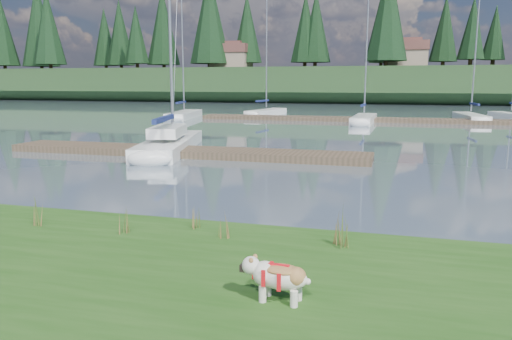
% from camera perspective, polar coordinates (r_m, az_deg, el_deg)
% --- Properties ---
extents(ground, '(200.00, 200.00, 0.00)m').
position_cam_1_polar(ground, '(41.07, 8.94, 5.58)').
color(ground, slate).
rests_on(ground, ground).
extents(ridge, '(200.00, 20.00, 5.00)m').
position_cam_1_polar(ridge, '(83.81, 12.51, 9.41)').
color(ridge, '#1C3218').
rests_on(ridge, ground).
extents(bulldog, '(0.91, 0.43, 0.55)m').
position_cam_1_polar(bulldog, '(6.51, 2.60, -11.94)').
color(bulldog, silver).
rests_on(bulldog, bank).
extents(sailboat_main, '(3.81, 9.11, 12.86)m').
position_cam_1_polar(sailboat_main, '(23.76, -9.47, 3.39)').
color(sailboat_main, white).
rests_on(sailboat_main, ground).
extents(dock_near, '(16.00, 2.00, 0.30)m').
position_cam_1_polar(dock_near, '(21.74, -8.33, 2.09)').
color(dock_near, '#4C3D2C').
rests_on(dock_near, ground).
extents(dock_far, '(26.00, 2.20, 0.30)m').
position_cam_1_polar(dock_far, '(40.87, 11.74, 5.68)').
color(dock_far, '#4C3D2C').
rests_on(dock_far, ground).
extents(sailboat_bg_0, '(2.99, 8.38, 11.90)m').
position_cam_1_polar(sailboat_bg_0, '(44.69, -7.98, 6.37)').
color(sailboat_bg_0, white).
rests_on(sailboat_bg_0, ground).
extents(sailboat_bg_1, '(2.68, 7.49, 11.04)m').
position_cam_1_polar(sailboat_bg_1, '(47.42, 1.51, 6.68)').
color(sailboat_bg_1, white).
rests_on(sailboat_bg_1, ground).
extents(sailboat_bg_2, '(1.69, 7.44, 11.17)m').
position_cam_1_polar(sailboat_bg_2, '(39.96, 12.32, 5.83)').
color(sailboat_bg_2, white).
rests_on(sailboat_bg_2, ground).
extents(sailboat_bg_3, '(2.24, 7.51, 10.93)m').
position_cam_1_polar(sailboat_bg_3, '(44.40, 23.12, 5.65)').
color(sailboat_bg_3, white).
rests_on(sailboat_bg_3, ground).
extents(sailboat_bg_4, '(2.94, 6.59, 9.73)m').
position_cam_1_polar(sailboat_bg_4, '(46.78, 26.83, 5.56)').
color(sailboat_bg_4, white).
rests_on(sailboat_bg_4, ground).
extents(weed_0, '(0.17, 0.14, 0.61)m').
position_cam_1_polar(weed_0, '(9.58, -14.71, -5.54)').
color(weed_0, '#475B23').
rests_on(weed_0, bank).
extents(weed_1, '(0.17, 0.14, 0.44)m').
position_cam_1_polar(weed_1, '(9.70, -7.09, -5.53)').
color(weed_1, '#475B23').
rests_on(weed_1, bank).
extents(weed_2, '(0.17, 0.14, 0.79)m').
position_cam_1_polar(weed_2, '(8.63, 10.14, -6.57)').
color(weed_2, '#475B23').
rests_on(weed_2, bank).
extents(weed_3, '(0.17, 0.14, 0.60)m').
position_cam_1_polar(weed_3, '(10.63, -23.57, -4.54)').
color(weed_3, '#475B23').
rests_on(weed_3, bank).
extents(weed_4, '(0.17, 0.14, 0.49)m').
position_cam_1_polar(weed_4, '(9.03, -3.72, -6.51)').
color(weed_4, '#475B23').
rests_on(weed_4, bank).
extents(weed_5, '(0.17, 0.14, 0.64)m').
position_cam_1_polar(weed_5, '(8.76, 9.75, -6.73)').
color(weed_5, '#475B23').
rests_on(weed_5, bank).
extents(mud_lip, '(60.00, 0.50, 0.14)m').
position_cam_1_polar(mud_lip, '(10.69, -11.65, -6.77)').
color(mud_lip, '#33281C').
rests_on(mud_lip, ground).
extents(conifer_0, '(5.72, 5.72, 14.15)m').
position_cam_1_polar(conifer_0, '(98.46, -22.67, 14.86)').
color(conifer_0, '#382619').
rests_on(conifer_0, ridge).
extents(conifer_1, '(4.40, 4.40, 11.30)m').
position_cam_1_polar(conifer_1, '(93.49, -13.54, 14.81)').
color(conifer_1, '#382619').
rests_on(conifer_1, ridge).
extents(conifer_2, '(6.60, 6.60, 16.05)m').
position_cam_1_polar(conifer_2, '(84.75, -5.32, 17.09)').
color(conifer_2, '#382619').
rests_on(conifer_2, ridge).
extents(conifer_3, '(4.84, 4.84, 12.25)m').
position_cam_1_polar(conifer_3, '(84.42, 5.66, 15.88)').
color(conifer_3, '#382619').
rests_on(conifer_3, ridge).
extents(conifer_4, '(6.16, 6.16, 15.10)m').
position_cam_1_polar(conifer_4, '(77.34, 14.83, 17.15)').
color(conifer_4, '#382619').
rests_on(conifer_4, ridge).
extents(conifer_5, '(3.96, 3.96, 10.35)m').
position_cam_1_polar(conifer_5, '(81.68, 23.53, 14.67)').
color(conifer_5, '#382619').
rests_on(conifer_5, ridge).
extents(house_0, '(6.30, 5.30, 4.65)m').
position_cam_1_polar(house_0, '(85.10, -2.82, 12.88)').
color(house_0, gray).
rests_on(house_0, ridge).
extents(house_1, '(6.30, 5.30, 4.65)m').
position_cam_1_polar(house_1, '(81.79, 16.86, 12.58)').
color(house_1, gray).
rests_on(house_1, ridge).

